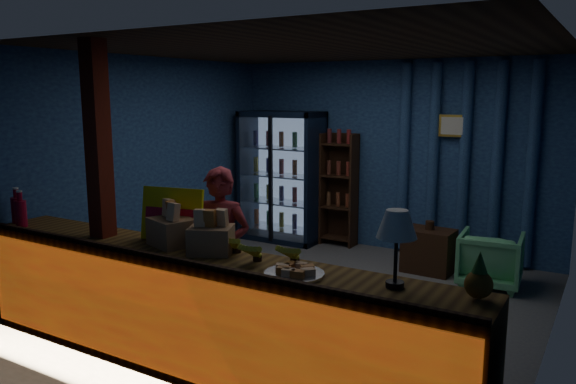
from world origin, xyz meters
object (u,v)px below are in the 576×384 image
at_px(green_chair, 490,259).
at_px(pastry_tray, 294,272).
at_px(table_lamp, 397,227).
at_px(shopkeeper, 221,252).

distance_m(green_chair, pastry_tray, 3.41).
xyz_separation_m(green_chair, table_lamp, (0.01, -3.15, 1.03)).
distance_m(green_chair, table_lamp, 3.32).
xyz_separation_m(shopkeeper, table_lamp, (1.84, -0.60, 0.58)).
bearing_deg(pastry_tray, table_lamp, 10.96).
relative_size(shopkeeper, pastry_tray, 3.67).
relative_size(green_chair, table_lamp, 1.36).
height_order(shopkeeper, table_lamp, shopkeeper).
relative_size(pastry_tray, table_lamp, 0.83).
bearing_deg(table_lamp, pastry_tray, -169.04).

